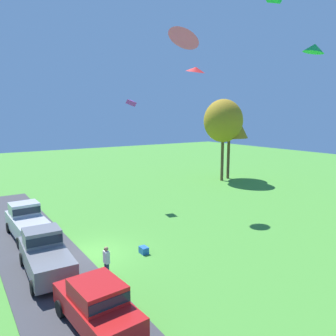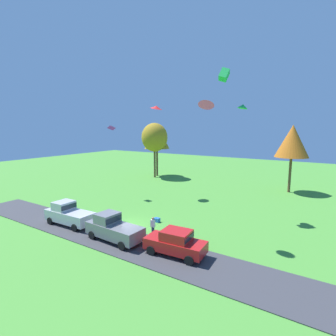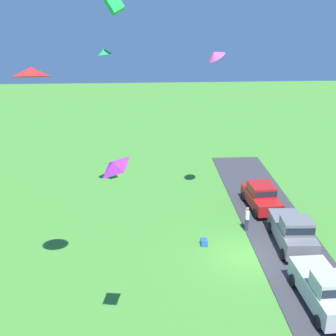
# 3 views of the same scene
# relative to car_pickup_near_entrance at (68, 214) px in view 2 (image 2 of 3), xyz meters

# --- Properties ---
(ground_plane) EXTENTS (120.00, 120.00, 0.00)m
(ground_plane) POSITION_rel_car_pickup_near_entrance_xyz_m (5.02, 2.68, -1.11)
(ground_plane) COLOR #478E33
(pavement_strip) EXTENTS (36.00, 4.40, 0.06)m
(pavement_strip) POSITION_rel_car_pickup_near_entrance_xyz_m (5.02, -0.06, -1.08)
(pavement_strip) COLOR #38383D
(pavement_strip) RESTS_ON ground
(car_pickup_near_entrance) EXTENTS (5.06, 2.19, 2.14)m
(car_pickup_near_entrance) POSITION_rel_car_pickup_near_entrance_xyz_m (0.00, 0.00, 0.00)
(car_pickup_near_entrance) COLOR #B7B7BC
(car_pickup_near_entrance) RESTS_ON ground
(car_pickup_by_flagpole) EXTENTS (5.08, 2.22, 2.14)m
(car_pickup_by_flagpole) POSITION_rel_car_pickup_near_entrance_xyz_m (5.99, -0.26, 0.00)
(car_pickup_by_flagpole) COLOR slate
(car_pickup_by_flagpole) RESTS_ON ground
(car_sedan_mid_row) EXTENTS (4.52, 2.22, 1.84)m
(car_sedan_mid_row) POSITION_rel_car_pickup_near_entrance_xyz_m (11.59, 0.29, -0.07)
(car_sedan_mid_row) COLOR red
(car_sedan_mid_row) RESTS_ON ground
(person_beside_suv) EXTENTS (0.36, 0.24, 1.71)m
(person_beside_suv) POSITION_rel_car_pickup_near_entrance_xyz_m (8.31, 2.07, -0.23)
(person_beside_suv) COLOR #2D334C
(person_beside_suv) RESTS_ON ground
(tree_lone_near) EXTENTS (4.68, 4.68, 9.87)m
(tree_lone_near) POSITION_rel_car_pickup_near_entrance_xyz_m (-7.60, 25.44, 6.39)
(tree_lone_near) COLOR brown
(tree_lone_near) RESTS_ON ground
(tree_far_right) EXTENTS (4.70, 4.70, 9.92)m
(tree_far_right) POSITION_rel_car_pickup_near_entrance_xyz_m (-7.03, 23.87, 6.20)
(tree_far_right) COLOR brown
(tree_far_right) RESTS_ON ground
(tree_far_left) EXTENTS (4.50, 4.50, 9.51)m
(tree_far_left) POSITION_rel_car_pickup_near_entrance_xyz_m (15.57, 25.00, 6.12)
(tree_far_left) COLOR brown
(tree_far_left) RESTS_ON ground
(cooler_box) EXTENTS (0.56, 0.40, 0.40)m
(cooler_box) POSITION_rel_car_pickup_near_entrance_xyz_m (6.58, 5.11, -0.91)
(cooler_box) COLOR blue
(cooler_box) RESTS_ON ground
(kite_delta_high_left) EXTENTS (1.76, 1.71, 0.70)m
(kite_delta_high_left) POSITION_rel_car_pickup_near_entrance_xyz_m (0.79, 13.35, 10.56)
(kite_delta_high_left) COLOR red
(kite_delta_trailing_tail) EXTENTS (1.43, 1.46, 1.01)m
(kite_delta_trailing_tail) POSITION_rel_car_pickup_near_entrance_xyz_m (12.11, 3.92, 9.89)
(kite_delta_trailing_tail) COLOR #EA4C9E
(kite_box_low_drifter) EXTENTS (1.11, 1.31, 1.45)m
(kite_box_low_drifter) POSITION_rel_car_pickup_near_entrance_xyz_m (10.99, 10.34, 13.06)
(kite_box_low_drifter) COLOR green
(kite_diamond_over_trees) EXTENTS (1.18, 1.19, 0.67)m
(kite_diamond_over_trees) POSITION_rel_car_pickup_near_entrance_xyz_m (-3.77, 9.88, 8.04)
(kite_diamond_over_trees) COLOR purple
(kite_delta_mid_center) EXTENTS (1.42, 1.42, 0.56)m
(kite_delta_mid_center) POSITION_rel_car_pickup_near_entrance_xyz_m (12.69, 11.16, 10.06)
(kite_delta_mid_center) COLOR green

